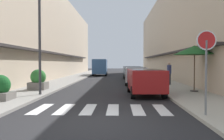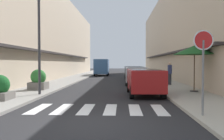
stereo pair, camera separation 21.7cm
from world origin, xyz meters
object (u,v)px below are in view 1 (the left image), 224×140
(pedestrian_walking_near, at_px, (169,73))
(parked_car_mid, at_px, (136,74))
(delivery_van, at_px, (100,66))
(cafe_umbrella, at_px, (195,50))
(planter_corner, at_px, (0,89))
(planter_midblock, at_px, (38,80))
(round_street_sign, at_px, (206,50))
(parked_car_near, at_px, (145,79))
(street_lamp, at_px, (43,29))
(parked_car_far, at_px, (132,71))

(pedestrian_walking_near, bearing_deg, parked_car_mid, -125.74)
(delivery_van, relative_size, cafe_umbrella, 1.98)
(parked_car_mid, height_order, planter_corner, parked_car_mid)
(cafe_umbrella, bearing_deg, planter_midblock, 175.26)
(planter_midblock, bearing_deg, round_street_sign, -42.18)
(parked_car_near, bearing_deg, round_street_sign, -76.17)
(parked_car_mid, bearing_deg, planter_midblock, -143.86)
(delivery_van, relative_size, round_street_sign, 1.97)
(delivery_van, xyz_separation_m, planter_midblock, (-2.46, -19.35, -0.69))
(parked_car_mid, relative_size, street_lamp, 0.74)
(parked_car_far, xyz_separation_m, delivery_van, (-4.20, 8.78, 0.48))
(round_street_sign, bearing_deg, parked_car_far, 94.35)
(parked_car_near, relative_size, planter_corner, 3.50)
(parked_car_far, bearing_deg, parked_car_near, -90.00)
(street_lamp, bearing_deg, planter_corner, -125.72)
(parked_car_far, xyz_separation_m, cafe_umbrella, (3.03, -11.37, 1.66))
(round_street_sign, relative_size, planter_corner, 2.38)
(cafe_umbrella, relative_size, pedestrian_walking_near, 1.54)
(round_street_sign, xyz_separation_m, planter_midblock, (-8.02, 7.26, -1.52))
(parked_car_mid, bearing_deg, street_lamp, -127.48)
(cafe_umbrella, bearing_deg, planter_corner, -160.62)
(parked_car_far, bearing_deg, parked_car_mid, -90.00)
(planter_midblock, bearing_deg, street_lamp, -65.18)
(parked_car_near, xyz_separation_m, pedestrian_walking_near, (2.48, 5.37, 0.14))
(parked_car_near, xyz_separation_m, delivery_van, (-4.20, 21.10, 0.49))
(parked_car_far, bearing_deg, planter_midblock, -122.22)
(parked_car_near, relative_size, parked_car_mid, 0.94)
(parked_car_far, distance_m, delivery_van, 9.75)
(delivery_van, height_order, cafe_umbrella, cafe_umbrella)
(parked_car_mid, height_order, pedestrian_walking_near, pedestrian_walking_near)
(parked_car_far, height_order, delivery_van, delivery_van)
(pedestrian_walking_near, bearing_deg, cafe_umbrella, -1.78)
(round_street_sign, xyz_separation_m, pedestrian_walking_near, (1.12, 10.87, -1.17))
(delivery_van, distance_m, planter_midblock, 19.51)
(round_street_sign, distance_m, cafe_umbrella, 6.68)
(delivery_van, bearing_deg, parked_car_mid, -73.82)
(street_lamp, relative_size, pedestrian_walking_near, 3.29)
(delivery_van, bearing_deg, cafe_umbrella, -70.25)
(parked_car_mid, relative_size, cafe_umbrella, 1.57)
(parked_car_near, height_order, street_lamp, street_lamp)
(parked_car_far, bearing_deg, pedestrian_walking_near, -70.38)
(delivery_van, distance_m, pedestrian_walking_near, 17.10)
(parked_car_mid, relative_size, pedestrian_walking_near, 2.43)
(round_street_sign, bearing_deg, planter_midblock, 137.82)
(street_lamp, height_order, planter_corner, street_lamp)
(parked_car_far, bearing_deg, planter_corner, -115.02)
(delivery_van, height_order, planter_corner, delivery_van)
(parked_car_mid, bearing_deg, pedestrian_walking_near, -26.81)
(cafe_umbrella, distance_m, pedestrian_walking_near, 4.70)
(cafe_umbrella, height_order, planter_corner, cafe_umbrella)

